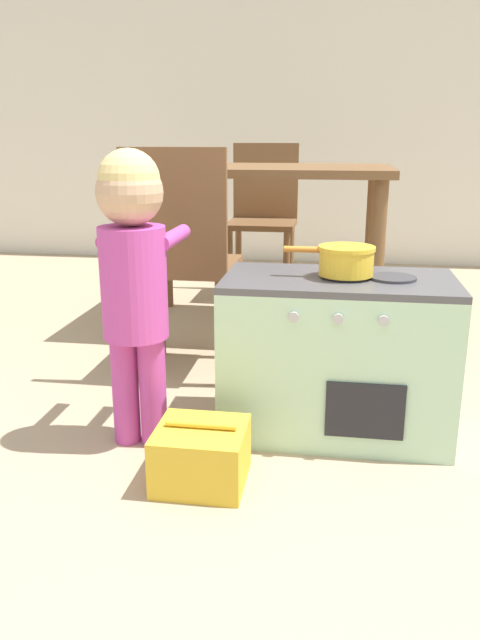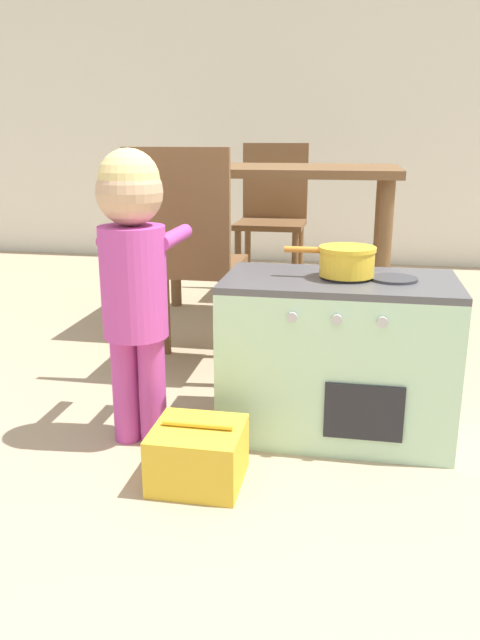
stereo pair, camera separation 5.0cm
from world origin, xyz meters
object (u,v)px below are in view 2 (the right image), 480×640
toy_pot (346,259)px  dining_chair_near (186,258)px  toy_basket (198,455)px  cup_on_table (209,157)px  child_figure (133,260)px  dining_table (266,190)px  play_kitchen (337,356)px  dining_chair_far (272,216)px

toy_pot → dining_chair_near: size_ratio=0.31×
toy_basket → cup_on_table: bearing=101.8°
toy_pot → toy_basket: size_ratio=1.13×
toy_basket → child_figure: bearing=138.6°
dining_table → cup_on_table: (-0.26, -0.00, 0.14)m
play_kitchen → dining_chair_far: bearing=104.2°
play_kitchen → cup_on_table: cup_on_table is taller
toy_basket → dining_chair_near: 0.86m
play_kitchen → dining_table: dining_table is taller
toy_pot → toy_basket: 0.69m
dining_table → dining_chair_near: size_ratio=1.39×
toy_basket → dining_table: bearing=91.3°
dining_chair_near → cup_on_table: bearing=96.0°
toy_pot → dining_table: dining_table is taller
toy_pot → child_figure: child_figure is taller
dining_chair_near → dining_chair_far: (0.14, 1.32, 0.00)m
toy_basket → dining_chair_near: size_ratio=0.28×
toy_basket → dining_table: (-0.03, 1.42, 0.57)m
toy_pot → dining_table: bearing=110.1°
dining_table → cup_on_table: size_ratio=15.20×
play_kitchen → dining_chair_near: 0.71m
dining_table → dining_chair_far: 0.67m
cup_on_table → toy_basket: bearing=-78.2°
play_kitchen → cup_on_table: size_ratio=8.74×
cup_on_table → dining_chair_far: bearing=72.1°
dining_chair_far → cup_on_table: (-0.21, -0.64, 0.34)m
toy_pot → cup_on_table: (-0.65, 1.05, 0.25)m
toy_basket → toy_pot: bearing=46.5°
child_figure → dining_chair_far: 1.87m
child_figure → toy_basket: (0.23, -0.20, -0.47)m
play_kitchen → toy_pot: (0.01, 0.00, 0.30)m
toy_pot → dining_chair_far: 1.75m
play_kitchen → dining_chair_near: (-0.56, 0.37, 0.21)m
toy_pot → child_figure: (-0.58, -0.17, 0.01)m
toy_basket → dining_chair_far: bearing=92.5°
child_figure → dining_chair_near: size_ratio=1.01×
child_figure → dining_chair_near: 0.55m
play_kitchen → cup_on_table: bearing=121.1°
play_kitchen → toy_pot: toy_pot is taller
dining_chair_near → cup_on_table: size_ratio=10.94×
cup_on_table → dining_chair_near: bearing=-84.0°
dining_chair_near → play_kitchen: bearing=-33.5°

